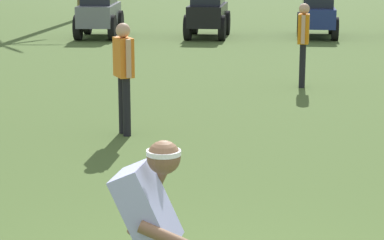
{
  "coord_description": "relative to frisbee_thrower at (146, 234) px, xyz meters",
  "views": [
    {
      "loc": [
        0.11,
        -4.4,
        2.55
      ],
      "look_at": [
        -0.13,
        2.77,
        0.9
      ],
      "focal_mm": 70.0,
      "sensor_mm": 36.0,
      "label": 1
    }
  ],
  "objects": [
    {
      "name": "frisbee_thrower",
      "position": [
        0.0,
        0.0,
        0.0
      ],
      "size": [
        1.08,
        0.59,
        1.41
      ],
      "color": "#191E38",
      "rests_on": "ground_plane"
    },
    {
      "name": "teammate_near_sideline",
      "position": [
        2.04,
        9.54,
        0.15
      ],
      "size": [
        0.25,
        0.5,
        1.56
      ],
      "color": "black",
      "rests_on": "ground_plane"
    },
    {
      "name": "teammate_deep",
      "position": [
        -0.85,
        5.74,
        0.15
      ],
      "size": [
        0.33,
        0.47,
        1.56
      ],
      "color": "black",
      "rests_on": "ground_plane"
    },
    {
      "name": "parked_car_slot_a",
      "position": [
        -3.02,
        17.47,
        -0.05
      ],
      "size": [
        1.17,
        2.35,
        1.4
      ],
      "color": "slate",
      "rests_on": "ground_plane"
    },
    {
      "name": "parked_car_slot_b",
      "position": [
        0.16,
        17.55,
        -0.05
      ],
      "size": [
        1.36,
        2.43,
        1.4
      ],
      "color": "black",
      "rests_on": "ground_plane"
    },
    {
      "name": "parked_car_slot_c",
      "position": [
        3.37,
        17.78,
        -0.07
      ],
      "size": [
        1.35,
        2.48,
        1.34
      ],
      "color": "navy",
      "rests_on": "ground_plane"
    }
  ]
}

